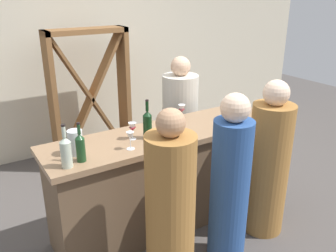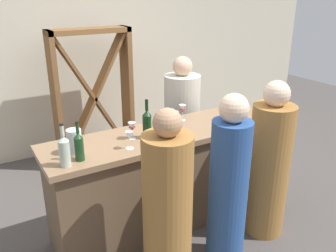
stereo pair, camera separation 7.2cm
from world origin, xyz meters
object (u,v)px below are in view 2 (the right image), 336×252
object	(u,v)px
wine_bottle_leftmost_clear_pale	(64,150)
wine_bottle_center_dark_green	(147,124)
person_left_guest	(167,213)
person_server_behind	(182,126)
person_center_guest	(268,167)
wine_glass_near_center	(132,127)
person_right_guest	(228,188)
wine_bottle_second_left_olive_green	(79,146)
wine_glass_far_left	(182,109)
water_pitcher	(75,142)
wine_glass_near_right	(175,116)
wine_glass_near_left	(129,137)
wine_rack	(94,98)

from	to	relation	value
wine_bottle_leftmost_clear_pale	wine_bottle_center_dark_green	xyz separation A→B (m)	(0.74, 0.15, 0.01)
wine_bottle_leftmost_clear_pale	person_left_guest	distance (m)	0.86
wine_bottle_center_dark_green	person_server_behind	bearing A→B (deg)	40.88
person_center_guest	person_server_behind	xyz separation A→B (m)	(-0.13, 1.22, 0.00)
wine_glass_near_center	person_center_guest	distance (m)	1.26
wine_bottle_leftmost_clear_pale	person_right_guest	world-z (taller)	person_right_guest
wine_bottle_center_dark_green	person_left_guest	world-z (taller)	person_left_guest
wine_glass_near_center	wine_bottle_center_dark_green	bearing A→B (deg)	-21.60
wine_bottle_second_left_olive_green	wine_glass_near_center	size ratio (longest dim) A/B	2.02
person_left_guest	person_server_behind	bearing A→B (deg)	-27.35
wine_bottle_center_dark_green	wine_glass_far_left	world-z (taller)	wine_bottle_center_dark_green
wine_bottle_center_dark_green	water_pitcher	world-z (taller)	wine_bottle_center_dark_green
wine_bottle_center_dark_green	person_left_guest	xyz separation A→B (m)	(-0.20, -0.67, -0.42)
wine_glass_near_right	person_center_guest	xyz separation A→B (m)	(0.58, -0.65, -0.38)
wine_glass_near_center	water_pitcher	distance (m)	0.50
wine_glass_near_left	water_pitcher	size ratio (longest dim) A/B	0.74
wine_glass_near_right	person_right_guest	xyz separation A→B (m)	(0.02, -0.77, -0.37)
wine_glass_near_left	wine_bottle_second_left_olive_green	bearing A→B (deg)	179.34
wine_bottle_leftmost_clear_pale	person_server_behind	size ratio (longest dim) A/B	0.22
person_left_guest	wine_glass_near_right	bearing A→B (deg)	-26.13
wine_rack	wine_glass_near_left	xyz separation A→B (m)	(-0.34, -1.81, 0.20)
wine_glass_near_left	wine_rack	bearing A→B (deg)	79.23
person_left_guest	person_right_guest	size ratio (longest dim) A/B	0.99
wine_glass_near_left	person_left_guest	distance (m)	0.68
person_left_guest	wine_rack	bearing A→B (deg)	1.15
water_pitcher	person_left_guest	size ratio (longest dim) A/B	0.14
wine_bottle_leftmost_clear_pale	wine_bottle_second_left_olive_green	world-z (taller)	wine_bottle_leftmost_clear_pale
wine_bottle_leftmost_clear_pale	wine_glass_near_center	bearing A→B (deg)	17.77
wine_glass_near_left	person_server_behind	distance (m)	1.36
wine_bottle_leftmost_clear_pale	wine_glass_near_center	xyz separation A→B (m)	(0.62, 0.20, -0.02)
wine_bottle_leftmost_clear_pale	person_right_guest	distance (m)	1.28
person_center_guest	wine_glass_near_left	bearing A→B (deg)	67.67
water_pitcher	person_center_guest	xyz separation A→B (m)	(1.55, -0.54, -0.39)
person_center_guest	wine_bottle_leftmost_clear_pale	bearing A→B (deg)	74.50
wine_glass_far_left	person_server_behind	size ratio (longest dim) A/B	0.11
wine_glass_near_right	person_right_guest	bearing A→B (deg)	-88.86
wine_glass_near_right	water_pitcher	world-z (taller)	water_pitcher
wine_glass_near_right	wine_bottle_leftmost_clear_pale	bearing A→B (deg)	-166.07
wine_glass_far_left	person_left_guest	bearing A→B (deg)	-128.10
wine_glass_near_left	wine_glass_near_right	bearing A→B (deg)	22.49
wine_rack	wine_glass_near_center	bearing A→B (deg)	-98.32
water_pitcher	person_server_behind	xyz separation A→B (m)	(1.42, 0.68, -0.38)
wine_bottle_second_left_olive_green	wine_glass_near_right	distance (m)	1.00
wine_bottle_center_dark_green	wine_glass_near_center	xyz separation A→B (m)	(-0.12, 0.05, -0.03)
wine_rack	wine_glass_far_left	xyz separation A→B (m)	(0.37, -1.48, 0.21)
wine_glass_near_left	wine_bottle_center_dark_green	bearing A→B (deg)	28.36
wine_bottle_second_left_olive_green	wine_glass_near_right	xyz separation A→B (m)	(0.98, 0.23, -0.02)
wine_bottle_second_left_olive_green	wine_glass_far_left	bearing A→B (deg)	16.23
wine_glass_near_center	person_center_guest	world-z (taller)	person_center_guest
wine_bottle_second_left_olive_green	wine_glass_near_right	world-z (taller)	wine_bottle_second_left_olive_green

